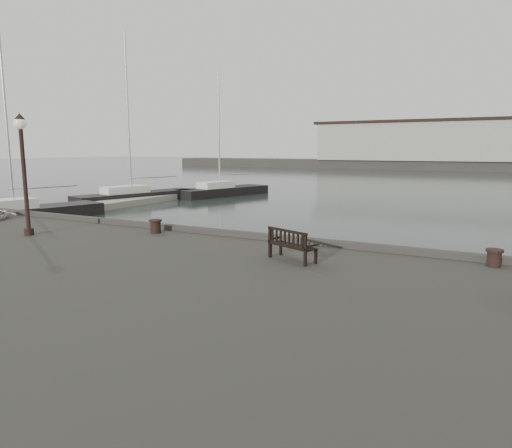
% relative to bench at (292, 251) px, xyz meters
% --- Properties ---
extents(ground, '(400.00, 400.00, 0.00)m').
position_rel_bench_xyz_m(ground, '(-1.39, 2.35, -1.82)').
color(ground, black).
rests_on(ground, ground).
extents(pontoon, '(2.00, 24.00, 0.50)m').
position_rel_bench_xyz_m(pontoon, '(-21.39, 12.35, -1.57)').
color(pontoon, '#99988E').
rests_on(pontoon, ground).
extents(breakwater, '(140.00, 9.50, 12.20)m').
position_rel_bench_xyz_m(breakwater, '(-5.95, 94.35, 2.48)').
color(breakwater, '#383530').
rests_on(breakwater, ground).
extents(bench, '(1.48, 0.97, 0.81)m').
position_rel_bench_xyz_m(bench, '(0.00, 0.00, 0.00)').
color(bench, black).
rests_on(bench, quay).
extents(bollard_left, '(0.47, 0.47, 0.47)m').
position_rel_bench_xyz_m(bollard_left, '(-5.73, 1.43, -0.02)').
color(bollard_left, black).
rests_on(bollard_left, quay).
extents(bollard_right, '(0.51, 0.51, 0.43)m').
position_rel_bench_xyz_m(bollard_right, '(4.67, 1.76, -0.04)').
color(bollard_right, black).
rests_on(bollard_right, quay).
extents(lamp_post, '(0.40, 0.40, 4.03)m').
position_rel_bench_xyz_m(lamp_post, '(-9.28, -0.86, 2.32)').
color(lamp_post, black).
rests_on(lamp_post, quay).
extents(yacht_a, '(5.04, 10.04, 13.25)m').
position_rel_bench_xyz_m(yacht_a, '(-21.58, 7.54, -1.58)').
color(yacht_a, black).
rests_on(yacht_a, ground).
extents(yacht_b, '(5.38, 11.19, 14.35)m').
position_rel_bench_xyz_m(yacht_b, '(-22.47, 18.89, -1.57)').
color(yacht_b, black).
rests_on(yacht_b, ground).
extents(yacht_d, '(5.33, 10.12, 12.27)m').
position_rel_bench_xyz_m(yacht_d, '(-18.61, 26.63, -1.59)').
color(yacht_d, black).
rests_on(yacht_d, ground).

